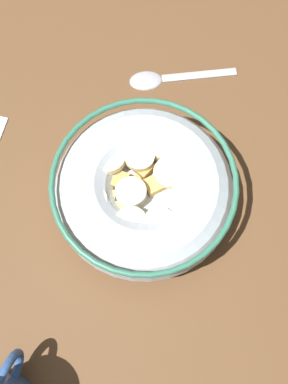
{
  "coord_description": "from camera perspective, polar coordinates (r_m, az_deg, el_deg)",
  "views": [
    {
      "loc": [
        -13.88,
        -4.58,
        47.37
      ],
      "look_at": [
        0.0,
        0.0,
        3.0
      ],
      "focal_mm": 41.49,
      "sensor_mm": 36.0,
      "label": 1
    }
  ],
  "objects": [
    {
      "name": "ground_plane",
      "position": [
        0.51,
        -0.0,
        -1.42
      ],
      "size": [
        131.15,
        131.15,
        2.0
      ],
      "primitive_type": "cube",
      "color": "brown"
    },
    {
      "name": "cereal_bowl",
      "position": [
        0.46,
        0.0,
        0.21
      ],
      "size": [
        18.85,
        18.85,
        6.45
      ],
      "color": "#B2BCC6",
      "rests_on": "ground_plane"
    },
    {
      "name": "spoon",
      "position": [
        0.56,
        2.16,
        14.45
      ],
      "size": [
        7.23,
        12.83,
        0.8
      ],
      "color": "#A5A5AD",
      "rests_on": "ground_plane"
    }
  ]
}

